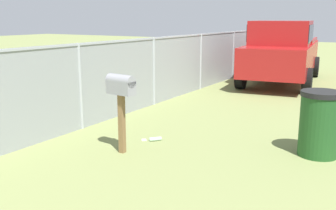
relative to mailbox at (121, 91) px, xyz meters
name	(u,v)px	position (x,y,z in m)	size (l,w,h in m)	color
mailbox	(121,91)	(0.00, 0.00, 0.00)	(0.25, 0.51, 1.31)	brown
pickup_truck	(282,51)	(8.43, -0.25, 0.06)	(5.71, 2.80, 2.09)	maroon
trash_bin	(320,124)	(1.53, -2.80, -0.51)	(0.66, 0.66, 1.06)	#1E4C1E
fence_section	(122,75)	(2.05, 1.58, -0.12)	(18.59, 0.07, 1.71)	#9EA3A8
litter_bottle_by_mailbox	(155,139)	(0.80, -0.13, -1.01)	(0.07, 0.07, 0.22)	#B2D8BF
litter_wrapper_far_scatter	(144,140)	(0.74, 0.08, -1.04)	(0.12, 0.08, 0.01)	silver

